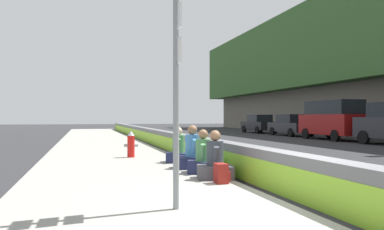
{
  "coord_description": "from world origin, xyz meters",
  "views": [
    {
      "loc": [
        -5.72,
        3.53,
        1.48
      ],
      "look_at": [
        5.2,
        0.5,
        1.54
      ],
      "focal_mm": 36.48,
      "sensor_mm": 36.0,
      "label": 1
    }
  ],
  "objects": [
    {
      "name": "backpack",
      "position": [
        1.73,
        0.84,
        0.33
      ],
      "size": [
        0.32,
        0.28,
        0.4
      ],
      "color": "maroon",
      "rests_on": "sidewalk_strip"
    },
    {
      "name": "sidewalk_strip",
      "position": [
        0.0,
        2.65,
        0.07
      ],
      "size": [
        80.0,
        4.4,
        0.14
      ],
      "primitive_type": "cube",
      "color": "gray",
      "rests_on": "ground_plane"
    },
    {
      "name": "seated_person_rear",
      "position": [
        4.19,
        0.76,
        0.49
      ],
      "size": [
        0.73,
        0.83,
        1.13
      ],
      "color": "#23284C",
      "rests_on": "sidewalk_strip"
    },
    {
      "name": "jersey_barrier",
      "position": [
        0.0,
        0.0,
        0.42
      ],
      "size": [
        76.0,
        0.45,
        0.85
      ],
      "color": "slate",
      "rests_on": "ground_plane"
    },
    {
      "name": "ground_plane",
      "position": [
        0.0,
        0.0,
        0.0
      ],
      "size": [
        160.0,
        160.0,
        0.0
      ],
      "primitive_type": "plane",
      "color": "#2B2B2D",
      "rests_on": "ground"
    },
    {
      "name": "seated_person_foreground",
      "position": [
        2.34,
        0.77,
        0.47
      ],
      "size": [
        0.79,
        0.87,
        1.05
      ],
      "color": "#424247",
      "rests_on": "sidewalk_strip"
    },
    {
      "name": "route_sign_post",
      "position": [
        -0.18,
        2.23,
        2.23
      ],
      "size": [
        0.44,
        0.09,
        3.6
      ],
      "color": "gray",
      "rests_on": "sidewalk_strip"
    },
    {
      "name": "fire_hydrant",
      "position": [
        7.37,
        2.01,
        0.59
      ],
      "size": [
        0.26,
        0.46,
        0.88
      ],
      "color": "red",
      "rests_on": "sidewalk_strip"
    },
    {
      "name": "seated_person_far",
      "position": [
        5.56,
        0.82,
        0.47
      ],
      "size": [
        0.76,
        0.85,
        1.04
      ],
      "color": "#23284C",
      "rests_on": "sidewalk_strip"
    },
    {
      "name": "seated_person_middle",
      "position": [
        3.25,
        0.76,
        0.47
      ],
      "size": [
        0.82,
        0.9,
        1.04
      ],
      "color": "#23284C",
      "rests_on": "sidewalk_strip"
    },
    {
      "name": "parked_car_midline",
      "position": [
        21.93,
        -12.32,
        0.86
      ],
      "size": [
        4.53,
        2.0,
        1.71
      ],
      "color": "#28282D",
      "rests_on": "ground_plane"
    },
    {
      "name": "parked_car_fourth",
      "position": [
        16.31,
        -12.13,
        1.35
      ],
      "size": [
        5.11,
        2.13,
        2.56
      ],
      "color": "maroon",
      "rests_on": "ground_plane"
    },
    {
      "name": "parked_car_far",
      "position": [
        27.77,
        -12.31,
        0.86
      ],
      "size": [
        4.52,
        1.99,
        1.71
      ],
      "color": "black",
      "rests_on": "ground_plane"
    }
  ]
}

